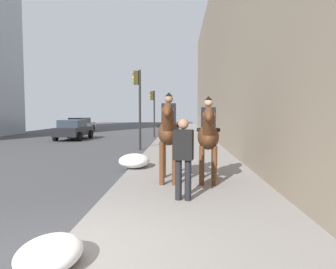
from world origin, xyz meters
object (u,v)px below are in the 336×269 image
(car_far_lane, at_px, (74,129))
(traffic_light_near_curb, at_px, (138,97))
(mounted_horse_far, at_px, (208,135))
(mounted_horse_near, at_px, (169,131))
(traffic_light_far_curb, at_px, (153,106))
(pedestrian_greeting, at_px, (183,154))
(car_near_lane, at_px, (81,124))

(car_far_lane, distance_m, traffic_light_near_curb, 8.43)
(mounted_horse_far, xyz_separation_m, traffic_light_near_curb, (7.96, 2.90, 1.40))
(mounted_horse_near, height_order, mounted_horse_far, mounted_horse_near)
(traffic_light_far_curb, bearing_deg, pedestrian_greeting, -173.03)
(mounted_horse_far, bearing_deg, traffic_light_far_curb, -165.48)
(traffic_light_near_curb, height_order, traffic_light_far_curb, traffic_light_near_curb)
(pedestrian_greeting, xyz_separation_m, car_far_lane, (15.71, 7.75, -0.35))
(traffic_light_near_curb, bearing_deg, mounted_horse_near, -166.72)
(car_near_lane, xyz_separation_m, traffic_light_far_curb, (-7.00, -8.09, 1.72))
(mounted_horse_near, distance_m, mounted_horse_far, 1.03)
(traffic_light_far_curb, bearing_deg, mounted_horse_far, -170.08)
(pedestrian_greeting, xyz_separation_m, traffic_light_far_curb, (18.22, 2.23, 1.38))
(mounted_horse_far, bearing_deg, car_near_lane, -150.37)
(mounted_horse_near, distance_m, traffic_light_far_curb, 16.63)
(car_far_lane, bearing_deg, traffic_light_near_curb, -136.73)
(car_near_lane, xyz_separation_m, traffic_light_near_curb, (-15.56, -8.08, 1.99))
(mounted_horse_near, xyz_separation_m, traffic_light_near_curb, (7.93, 1.87, 1.30))
(pedestrian_greeting, bearing_deg, mounted_horse_far, -11.12)
(mounted_horse_far, xyz_separation_m, car_near_lane, (23.52, 10.98, -0.60))
(mounted_horse_near, height_order, car_far_lane, mounted_horse_near)
(car_near_lane, distance_m, car_far_lane, 9.85)
(car_near_lane, relative_size, car_far_lane, 1.15)
(mounted_horse_far, distance_m, car_far_lane, 16.36)
(mounted_horse_far, relative_size, traffic_light_near_curb, 0.55)
(car_far_lane, bearing_deg, car_near_lane, 16.07)
(car_near_lane, bearing_deg, car_far_lane, -162.81)
(mounted_horse_near, relative_size, car_far_lane, 0.59)
(mounted_horse_near, xyz_separation_m, traffic_light_far_curb, (16.49, 1.86, 1.03))
(mounted_horse_far, relative_size, car_far_lane, 0.56)
(car_near_lane, distance_m, traffic_light_near_curb, 17.64)
(pedestrian_greeting, relative_size, car_far_lane, 0.42)
(car_far_lane, height_order, traffic_light_near_curb, traffic_light_near_curb)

